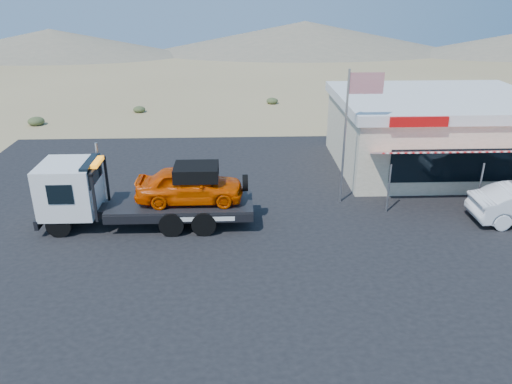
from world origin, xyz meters
TOP-DOWN VIEW (x-y plane):
  - ground at (0.00, 0.00)m, footprint 120.00×120.00m
  - asphalt_lot at (2.00, 3.00)m, footprint 32.00×24.00m
  - tow_truck at (-3.90, 2.55)m, footprint 8.44×2.50m
  - jerky_store at (10.50, 8.97)m, footprint 10.40×9.97m
  - flagpole at (4.93, 4.50)m, footprint 1.55×0.10m
  - distant_hills at (-9.77, 55.14)m, footprint 126.00×48.00m

SIDE VIEW (x-z plane):
  - ground at x=0.00m, z-range 0.00..0.00m
  - asphalt_lot at x=2.00m, z-range 0.00..0.02m
  - tow_truck at x=-3.90m, z-range 0.11..2.93m
  - distant_hills at x=-9.77m, z-range -0.21..3.99m
  - jerky_store at x=10.50m, z-range 0.04..3.94m
  - flagpole at x=4.93m, z-range 0.76..6.76m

